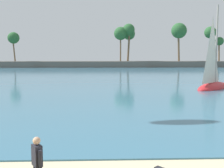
% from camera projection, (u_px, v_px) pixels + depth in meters
% --- Properties ---
extents(sea, '(220.00, 110.91, 0.06)m').
position_uv_depth(sea, '(97.00, 70.00, 65.06)').
color(sea, '#386B84').
rests_on(sea, ground).
extents(palm_headland, '(88.58, 6.18, 12.92)m').
position_uv_depth(palm_headland, '(110.00, 56.00, 80.15)').
color(palm_headland, '#605B54').
rests_on(palm_headland, ground).
extents(person_rigging_by_gear, '(0.36, 0.47, 1.67)m').
position_uv_depth(person_rigging_by_gear, '(37.00, 164.00, 7.46)').
color(person_rigging_by_gear, '#23232D').
rests_on(person_rigging_by_gear, ground).
extents(sailboat_near_shore, '(6.27, 6.30, 9.91)m').
position_uv_depth(sailboat_near_shore, '(213.00, 80.00, 30.54)').
color(sailboat_near_shore, red).
rests_on(sailboat_near_shore, sea).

